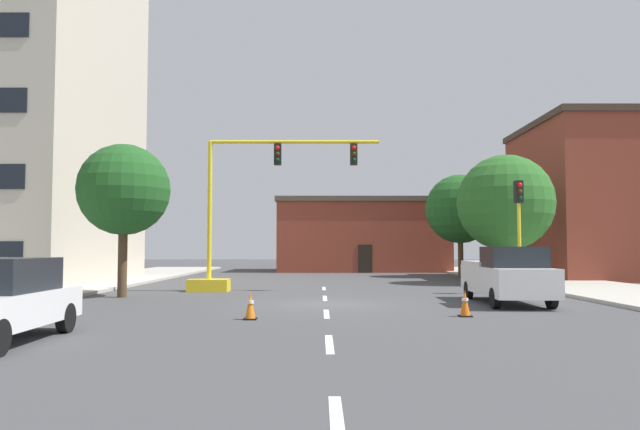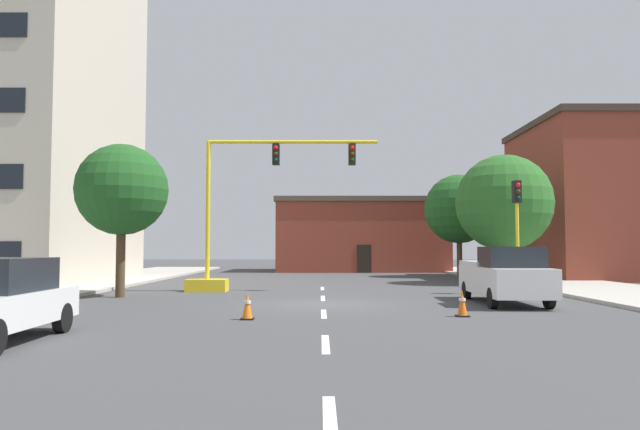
{
  "view_description": "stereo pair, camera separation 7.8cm",
  "coord_description": "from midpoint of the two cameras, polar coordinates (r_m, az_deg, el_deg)",
  "views": [
    {
      "loc": [
        -0.19,
        -20.74,
        1.95
      ],
      "look_at": [
        -0.18,
        6.72,
        3.46
      ],
      "focal_mm": 33.54,
      "sensor_mm": 36.0,
      "label": 1
    },
    {
      "loc": [
        -0.11,
        -20.74,
        1.95
      ],
      "look_at": [
        -0.18,
        6.72,
        3.46
      ],
      "focal_mm": 33.54,
      "sensor_mm": 36.0,
      "label": 2
    }
  ],
  "objects": [
    {
      "name": "pickup_truck_white",
      "position": [
        21.99,
        17.26,
        -5.55
      ],
      "size": [
        2.09,
        5.43,
        1.99
      ],
      "color": "white",
      "rests_on": "ground_plane"
    },
    {
      "name": "lane_stripe_seg_2",
      "position": [
        17.85,
        0.46,
        -9.41
      ],
      "size": [
        0.16,
        2.4,
        0.01
      ],
      "primitive_type": "cube",
      "color": "silver",
      "rests_on": "ground_plane"
    },
    {
      "name": "traffic_cone_roadside_a",
      "position": [
        16.55,
        -6.84,
        -8.63
      ],
      "size": [
        0.36,
        0.36,
        0.74
      ],
      "color": "black",
      "rests_on": "ground_plane"
    },
    {
      "name": "lane_stripe_seg_4",
      "position": [
        28.81,
        0.28,
        -7.02
      ],
      "size": [
        0.16,
        2.4,
        0.01
      ],
      "primitive_type": "cube",
      "color": "silver",
      "rests_on": "ground_plane"
    },
    {
      "name": "lane_stripe_seg_0",
      "position": [
        7.02,
        1.28,
        -19.25
      ],
      "size": [
        0.16,
        2.4,
        0.01
      ],
      "primitive_type": "cube",
      "color": "silver",
      "rests_on": "ground_plane"
    },
    {
      "name": "tree_right_mid",
      "position": [
        34.05,
        17.19,
        1.13
      ],
      "size": [
        5.23,
        5.23,
        7.03
      ],
      "color": "#4C3823",
      "rests_on": "ground_plane"
    },
    {
      "name": "lane_stripe_seg_3",
      "position": [
        23.33,
        0.35,
        -7.94
      ],
      "size": [
        0.16,
        2.4,
        0.01
      ],
      "primitive_type": "cube",
      "color": "silver",
      "rests_on": "ground_plane"
    },
    {
      "name": "building_row_right",
      "position": [
        43.25,
        26.72,
        1.27
      ],
      "size": [
        11.83,
        10.93,
        10.04
      ],
      "color": "brown",
      "rests_on": "ground_plane"
    },
    {
      "name": "sidewalk_left",
      "position": [
        31.38,
        -23.56,
        -6.32
      ],
      "size": [
        6.0,
        56.0,
        0.14
      ],
      "primitive_type": "cube",
      "color": "#B2ADA3",
      "rests_on": "ground_plane"
    },
    {
      "name": "ground_plane",
      "position": [
        20.84,
        0.39,
        -8.52
      ],
      "size": [
        160.0,
        160.0,
        0.0
      ],
      "primitive_type": "plane",
      "color": "#424244"
    },
    {
      "name": "lane_stripe_seg_1",
      "position": [
        12.4,
        0.69,
        -12.18
      ],
      "size": [
        0.16,
        2.4,
        0.01
      ],
      "primitive_type": "cube",
      "color": "silver",
      "rests_on": "ground_plane"
    },
    {
      "name": "tree_right_far",
      "position": [
        41.2,
        13.14,
        0.56
      ],
      "size": [
        4.63,
        4.63,
        6.88
      ],
      "color": "#4C3823",
      "rests_on": "ground_plane"
    },
    {
      "name": "tree_left_near",
      "position": [
        25.05,
        -18.32,
        2.27
      ],
      "size": [
        3.63,
        3.63,
        6.08
      ],
      "color": "#4C3823",
      "rests_on": "ground_plane"
    },
    {
      "name": "building_brick_center",
      "position": [
        50.81,
        3.91,
        -1.93
      ],
      "size": [
        14.15,
        8.44,
        6.02
      ],
      "color": "brown",
      "rests_on": "ground_plane"
    },
    {
      "name": "traffic_signal_gantry",
      "position": [
        27.14,
        -8.41,
        -2.56
      ],
      "size": [
        8.56,
        1.2,
        6.83
      ],
      "color": "yellow",
      "rests_on": "ground_plane"
    },
    {
      "name": "sidewalk_right",
      "position": [
        31.5,
        24.01,
        -6.3
      ],
      "size": [
        6.0,
        56.0,
        0.14
      ],
      "primitive_type": "cube",
      "color": "#B2ADA3",
      "rests_on": "ground_plane"
    },
    {
      "name": "traffic_cone_roadside_b",
      "position": [
        17.6,
        13.52,
        -8.21
      ],
      "size": [
        0.36,
        0.36,
        0.75
      ],
      "color": "black",
      "rests_on": "ground_plane"
    },
    {
      "name": "traffic_light_pole_right",
      "position": [
        26.65,
        18.35,
        0.41
      ],
      "size": [
        0.32,
        0.47,
        4.8
      ],
      "color": "yellow",
      "rests_on": "ground_plane"
    }
  ]
}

